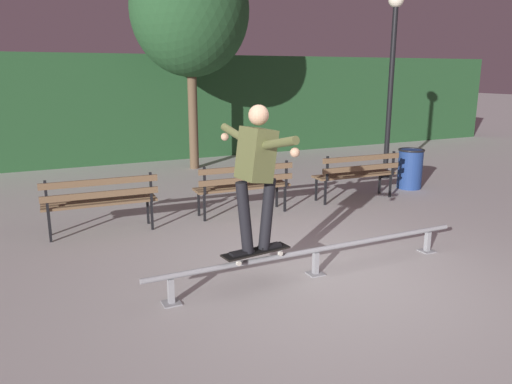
% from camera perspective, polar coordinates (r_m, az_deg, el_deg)
% --- Properties ---
extents(ground_plane, '(90.00, 90.00, 0.00)m').
position_cam_1_polar(ground_plane, '(5.67, 7.91, -10.11)').
color(ground_plane, '#ADAAA8').
extents(hedge_backdrop, '(24.00, 1.20, 2.74)m').
position_cam_1_polar(hedge_backdrop, '(13.57, -13.36, 9.56)').
color(hedge_backdrop, '#234C28').
rests_on(hedge_backdrop, ground).
extents(grind_rail, '(4.05, 0.18, 0.33)m').
position_cam_1_polar(grind_rail, '(5.71, 7.01, -7.15)').
color(grind_rail, gray).
rests_on(grind_rail, ground).
extents(skateboard, '(0.80, 0.29, 0.09)m').
position_cam_1_polar(skateboard, '(5.31, 0.00, -7.00)').
color(skateboard, black).
rests_on(skateboard, grind_rail).
extents(skateboarder, '(0.63, 1.40, 1.56)m').
position_cam_1_polar(skateboarder, '(5.05, 0.03, 2.98)').
color(skateboarder, black).
rests_on(skateboarder, skateboard).
extents(park_bench_leftmost, '(1.62, 0.48, 0.88)m').
position_cam_1_polar(park_bench_leftmost, '(7.32, -17.71, -0.70)').
color(park_bench_leftmost, black).
rests_on(park_bench_leftmost, ground).
extents(park_bench_left_center, '(1.62, 0.48, 0.88)m').
position_cam_1_polar(park_bench_left_center, '(7.92, -1.39, 1.03)').
color(park_bench_left_center, black).
rests_on(park_bench_left_center, ground).
extents(park_bench_right_center, '(1.62, 0.48, 0.88)m').
position_cam_1_polar(park_bench_right_center, '(9.06, 11.73, 2.37)').
color(park_bench_right_center, black).
rests_on(park_bench_right_center, ground).
extents(tree_behind_benches, '(2.72, 2.72, 5.17)m').
position_cam_1_polar(tree_behind_benches, '(11.95, -7.74, 20.27)').
color(tree_behind_benches, brown).
rests_on(tree_behind_benches, ground).
extents(lamp_post_right, '(0.32, 0.32, 3.90)m').
position_cam_1_polar(lamp_post_right, '(11.03, 15.62, 14.32)').
color(lamp_post_right, black).
rests_on(lamp_post_right, ground).
extents(trash_can, '(0.52, 0.52, 0.80)m').
position_cam_1_polar(trash_can, '(10.32, 17.56, 2.69)').
color(trash_can, navy).
rests_on(trash_can, ground).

